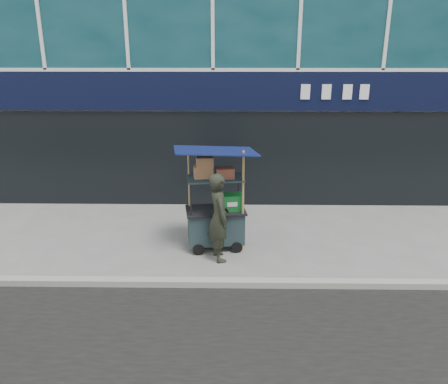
{
  "coord_description": "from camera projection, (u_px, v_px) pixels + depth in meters",
  "views": [
    {
      "loc": [
        0.43,
        -6.82,
        3.92
      ],
      "look_at": [
        0.3,
        1.2,
        1.24
      ],
      "focal_mm": 35.0,
      "sensor_mm": 36.0,
      "label": 1
    }
  ],
  "objects": [
    {
      "name": "vendor_man",
      "position": [
        219.0,
        217.0,
        8.24
      ],
      "size": [
        0.58,
        0.72,
        1.73
      ],
      "primitive_type": "imported",
      "rotation": [
        0.0,
        0.0,
        1.86
      ],
      "color": "black",
      "rests_on": "ground"
    },
    {
      "name": "curb",
      "position": [
        205.0,
        283.0,
        7.51
      ],
      "size": [
        80.0,
        0.18,
        0.12
      ],
      "primitive_type": "cube",
      "color": "gray",
      "rests_on": "ground"
    },
    {
      "name": "ground",
      "position": [
        206.0,
        280.0,
        7.72
      ],
      "size": [
        80.0,
        80.0,
        0.0
      ],
      "primitive_type": "plane",
      "color": "slate",
      "rests_on": "ground"
    },
    {
      "name": "vendor_cart",
      "position": [
        216.0,
        213.0,
        8.78
      ],
      "size": [
        1.71,
        1.32,
        2.12
      ],
      "rotation": [
        0.0,
        0.0,
        0.15
      ],
      "color": "#1C2F30",
      "rests_on": "ground"
    }
  ]
}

